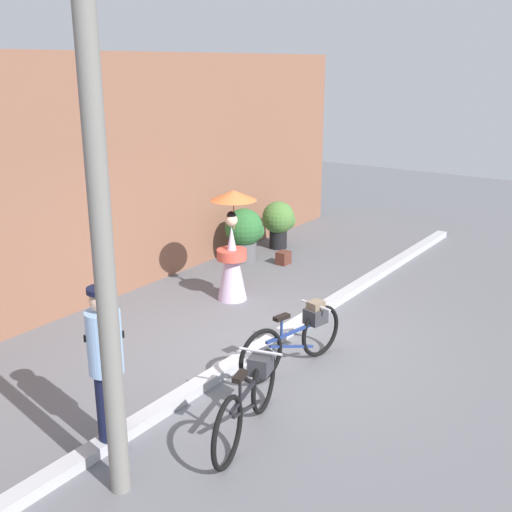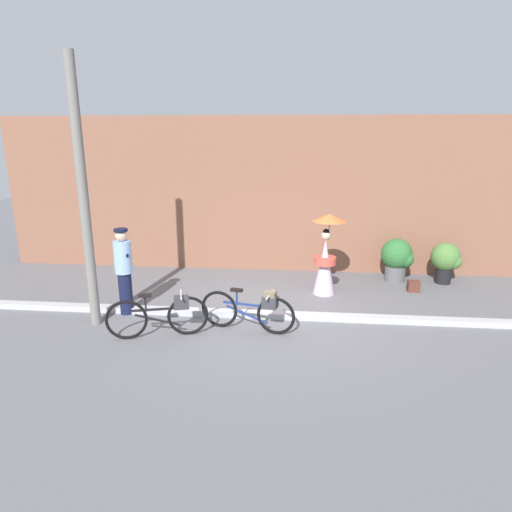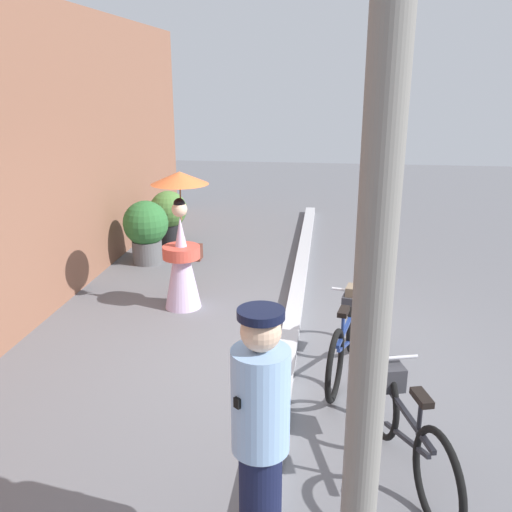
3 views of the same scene
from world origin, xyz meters
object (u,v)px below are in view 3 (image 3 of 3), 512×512
(bicycle_far_side, at_px, (347,331))
(potted_plant_by_door, at_px, (147,228))
(bicycle_near_officer, at_px, (403,422))
(backpack_on_pavement, at_px, (195,252))
(person_officer, at_px, (261,437))
(potted_plant_small, at_px, (169,213))
(person_with_parasol, at_px, (181,243))
(utility_pole, at_px, (379,206))

(bicycle_far_side, xyz_separation_m, potted_plant_by_door, (3.18, 3.16, 0.16))
(bicycle_near_officer, distance_m, backpack_on_pavement, 5.73)
(person_officer, distance_m, potted_plant_small, 7.33)
(bicycle_near_officer, height_order, potted_plant_small, potted_plant_small)
(person_with_parasol, bearing_deg, bicycle_far_side, -123.77)
(person_officer, bearing_deg, potted_plant_by_door, 24.09)
(bicycle_far_side, bearing_deg, person_officer, 167.12)
(person_officer, distance_m, utility_pole, 1.62)
(potted_plant_small, distance_m, backpack_on_pavement, 1.19)
(potted_plant_small, bearing_deg, bicycle_near_officer, -149.23)
(backpack_on_pavement, distance_m, utility_pole, 7.20)
(person_with_parasol, relative_size, backpack_on_pavement, 7.04)
(bicycle_near_officer, xyz_separation_m, potted_plant_by_door, (4.74, 3.55, 0.17))
(person_with_parasol, xyz_separation_m, utility_pole, (-4.39, -2.07, 1.52))
(person_officer, distance_m, backpack_on_pavement, 6.33)
(potted_plant_small, bearing_deg, bicycle_far_side, -144.17)
(bicycle_far_side, bearing_deg, bicycle_near_officer, -166.20)
(potted_plant_small, bearing_deg, utility_pole, -157.14)
(backpack_on_pavement, bearing_deg, utility_pole, -159.54)
(bicycle_near_officer, relative_size, person_officer, 1.00)
(person_with_parasol, distance_m, potted_plant_small, 3.07)
(bicycle_near_officer, xyz_separation_m, potted_plant_small, (5.86, 3.49, 0.17))
(person_officer, height_order, backpack_on_pavement, person_officer)
(potted_plant_by_door, height_order, potted_plant_small, potted_plant_by_door)
(person_with_parasol, xyz_separation_m, backpack_on_pavement, (2.02, 0.32, -0.75))
(person_officer, xyz_separation_m, utility_pole, (-0.40, -0.55, 1.47))
(person_with_parasol, distance_m, potted_plant_by_door, 2.08)
(bicycle_near_officer, xyz_separation_m, utility_pole, (-1.42, 0.42, 1.98))
(person_officer, bearing_deg, utility_pole, -125.84)
(bicycle_far_side, relative_size, potted_plant_small, 1.78)
(bicycle_near_officer, distance_m, potted_plant_small, 6.82)
(person_officer, bearing_deg, bicycle_far_side, -12.88)
(bicycle_near_officer, distance_m, person_with_parasol, 3.91)
(bicycle_near_officer, bearing_deg, bicycle_far_side, 13.80)
(potted_plant_small, bearing_deg, person_with_parasol, -161.05)
(backpack_on_pavement, bearing_deg, potted_plant_by_door, 108.74)
(bicycle_near_officer, xyz_separation_m, backpack_on_pavement, (4.99, 2.81, -0.29))
(potted_plant_small, height_order, backpack_on_pavement, potted_plant_small)
(bicycle_far_side, bearing_deg, person_with_parasol, 56.23)
(potted_plant_by_door, height_order, backpack_on_pavement, potted_plant_by_door)
(potted_plant_by_door, bearing_deg, potted_plant_small, -2.96)
(person_with_parasol, xyz_separation_m, potted_plant_by_door, (1.77, 1.05, -0.30))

